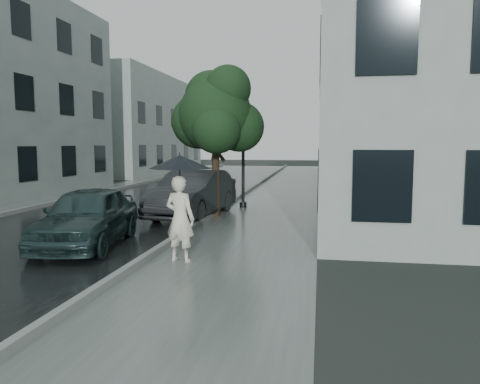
% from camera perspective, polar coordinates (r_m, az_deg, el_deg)
% --- Properties ---
extents(ground, '(120.00, 120.00, 0.00)m').
position_cam_1_polar(ground, '(9.08, -3.61, -9.93)').
color(ground, black).
rests_on(ground, ground).
extents(sidewalk, '(3.50, 60.00, 0.01)m').
position_cam_1_polar(sidewalk, '(20.71, 4.74, -0.91)').
color(sidewalk, slate).
rests_on(sidewalk, ground).
extents(kerb_near, '(0.15, 60.00, 0.15)m').
position_cam_1_polar(kerb_near, '(20.94, -0.23, -0.62)').
color(kerb_near, slate).
rests_on(kerb_near, ground).
extents(asphalt_road, '(6.85, 60.00, 0.00)m').
position_cam_1_polar(asphalt_road, '(21.83, -9.32, -0.62)').
color(asphalt_road, black).
rests_on(asphalt_road, ground).
extents(kerb_far, '(0.15, 60.00, 0.15)m').
position_cam_1_polar(kerb_far, '(23.20, -17.53, -0.25)').
color(kerb_far, slate).
rests_on(kerb_far, ground).
extents(sidewalk_far, '(1.70, 60.00, 0.01)m').
position_cam_1_polar(sidewalk_far, '(23.64, -19.51, -0.38)').
color(sidewalk_far, '#4C5451').
rests_on(sidewalk_far, ground).
extents(building_near, '(7.02, 36.00, 9.00)m').
position_cam_1_polar(building_near, '(28.27, 16.96, 9.82)').
color(building_near, '#909D98').
rests_on(building_near, ground).
extents(building_far_b, '(7.02, 18.00, 8.00)m').
position_cam_1_polar(building_far_b, '(41.63, -12.70, 7.93)').
color(building_far_b, '#909D98').
rests_on(building_far_b, ground).
extents(pedestrian, '(0.75, 0.59, 1.81)m').
position_cam_1_polar(pedestrian, '(9.84, -7.33, -3.25)').
color(pedestrian, beige).
rests_on(pedestrian, sidewalk).
extents(umbrella, '(1.36, 1.36, 1.35)m').
position_cam_1_polar(umbrella, '(9.77, -7.36, 3.67)').
color(umbrella, black).
rests_on(umbrella, ground).
extents(street_tree, '(3.22, 2.92, 5.02)m').
position_cam_1_polar(street_tree, '(15.91, -2.95, 9.45)').
color(street_tree, '#332619').
rests_on(street_tree, ground).
extents(lamp_post, '(0.84, 0.36, 4.76)m').
position_cam_1_polar(lamp_post, '(18.09, -0.10, 6.79)').
color(lamp_post, black).
rests_on(lamp_post, ground).
extents(car_near, '(2.29, 4.41, 1.43)m').
position_cam_1_polar(car_near, '(11.90, -18.10, -2.84)').
color(car_near, '#1C2F2F').
rests_on(car_near, ground).
extents(car_far, '(2.14, 4.90, 1.57)m').
position_cam_1_polar(car_far, '(15.90, -5.74, -0.17)').
color(car_far, black).
rests_on(car_far, ground).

